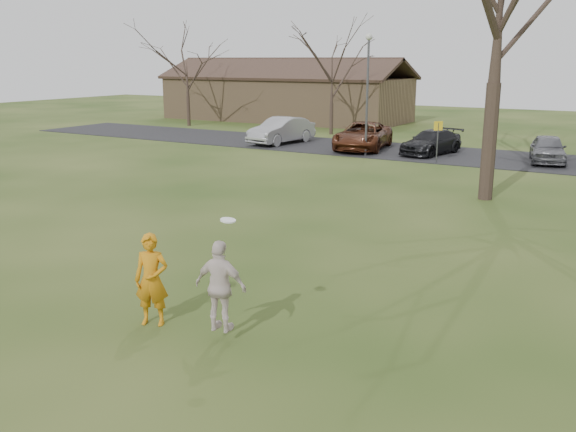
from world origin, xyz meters
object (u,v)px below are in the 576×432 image
object	(u,v)px
car_4	(548,149)
building	(286,97)
car_1	(281,130)
car_3	(431,142)
player_defender	(152,280)
car_2	(363,136)
lamp_post	(368,80)
catching_play	(221,286)

from	to	relation	value
car_4	building	world-z (taller)	building
car_1	car_3	distance (m)	9.20
car_1	car_4	distance (m)	15.04
car_4	player_defender	bearing A→B (deg)	-110.03
car_2	lamp_post	distance (m)	3.95
player_defender	car_1	xyz separation A→B (m)	(-11.42, 24.02, -0.08)
car_4	car_3	bearing A→B (deg)	169.95
car_1	building	distance (m)	15.62
car_3	catching_play	xyz separation A→B (m)	(3.84, -24.31, 0.39)
lamp_post	car_4	bearing A→B (deg)	15.46
car_2	car_4	world-z (taller)	car_2
player_defender	catching_play	size ratio (longest dim) A/B	0.85
car_2	car_4	xyz separation A→B (m)	(9.77, 0.31, -0.09)
catching_play	car_3	bearing A→B (deg)	98.97
car_2	car_4	bearing A→B (deg)	-8.08
car_3	lamp_post	size ratio (longest dim) A/B	0.70
car_3	lamp_post	xyz separation A→B (m)	(-2.85, -2.24, 3.29)
car_1	car_2	bearing A→B (deg)	10.21
car_2	car_3	distance (m)	3.93
car_3	building	xyz separation A→B (m)	(-16.85, 13.26, 1.26)
lamp_post	building	bearing A→B (deg)	132.09
catching_play	lamp_post	xyz separation A→B (m)	(-6.68, 22.06, 2.90)
player_defender	car_1	distance (m)	26.60
car_3	lamp_post	bearing A→B (deg)	-129.06
catching_play	car_4	bearing A→B (deg)	85.31
building	car_1	bearing A→B (deg)	-60.59
catching_play	lamp_post	world-z (taller)	lamp_post
car_1	player_defender	bearing A→B (deg)	-56.19
player_defender	catching_play	distance (m)	1.62
catching_play	lamp_post	bearing A→B (deg)	106.85
building	lamp_post	bearing A→B (deg)	-47.91
lamp_post	car_2	bearing A→B (deg)	117.31
car_4	building	distance (m)	26.23
car_2	catching_play	distance (m)	25.37
catching_play	building	world-z (taller)	building
car_4	building	size ratio (longest dim) A/B	0.19
player_defender	car_4	xyz separation A→B (m)	(3.62, 24.50, -0.20)
car_1	car_4	size ratio (longest dim) A/B	1.21
building	lamp_post	world-z (taller)	lamp_post
car_3	building	world-z (taller)	building
player_defender	car_2	bearing A→B (deg)	80.29
car_1	catching_play	world-z (taller)	catching_play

